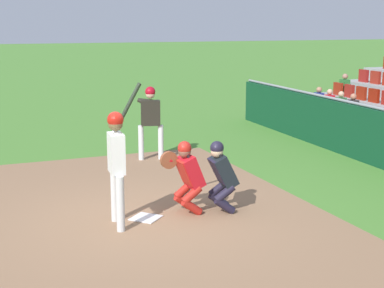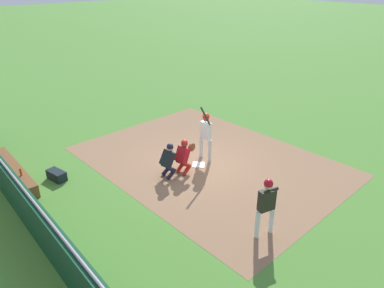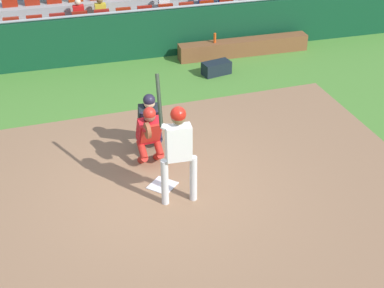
% 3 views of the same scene
% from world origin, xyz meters
% --- Properties ---
extents(ground_plane, '(160.00, 160.00, 0.00)m').
position_xyz_m(ground_plane, '(0.00, 0.00, 0.00)').
color(ground_plane, '#4B8431').
extents(infield_dirt_patch, '(9.91, 7.46, 0.01)m').
position_xyz_m(infield_dirt_patch, '(0.00, 0.50, 0.00)').
color(infield_dirt_patch, '#8F6A4B').
rests_on(infield_dirt_patch, ground_plane).
extents(home_plate_marker, '(0.62, 0.62, 0.02)m').
position_xyz_m(home_plate_marker, '(0.00, 0.00, 0.02)').
color(home_plate_marker, white).
rests_on(home_plate_marker, infield_dirt_patch).
extents(batter_at_plate, '(0.64, 0.63, 2.30)m').
position_xyz_m(batter_at_plate, '(-0.18, 0.51, 1.18)').
color(batter_at_plate, silver).
rests_on(batter_at_plate, ground_plane).
extents(catcher_crouching, '(0.49, 0.74, 1.29)m').
position_xyz_m(catcher_crouching, '(0.06, -0.76, 0.72)').
color(catcher_crouching, '#B42119').
rests_on(catcher_crouching, ground_plane).
extents(home_plate_umpire, '(0.48, 0.49, 1.28)m').
position_xyz_m(home_plate_umpire, '(-0.06, -1.34, 0.70)').
color(home_plate_umpire, '#1F1B2E').
rests_on(home_plate_umpire, ground_plane).
extents(on_deck_batter, '(0.32, 0.62, 1.76)m').
position_xyz_m(on_deck_batter, '(4.11, -1.27, 1.07)').
color(on_deck_batter, silver).
rests_on(on_deck_batter, ground_plane).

